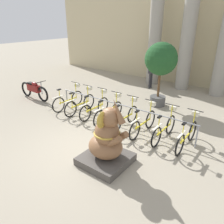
{
  "coord_description": "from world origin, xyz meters",
  "views": [
    {
      "loc": [
        3.98,
        -4.05,
        3.62
      ],
      "look_at": [
        0.32,
        0.78,
        1.0
      ],
      "focal_mm": 35.0,
      "sensor_mm": 36.0,
      "label": 1
    }
  ],
  "objects": [
    {
      "name": "bicycle_3",
      "position": [
        -0.6,
        1.82,
        0.41
      ],
      "size": [
        0.48,
        1.71,
        1.07
      ],
      "color": "black",
      "rests_on": "ground_plane"
    },
    {
      "name": "ground_plane",
      "position": [
        0.0,
        0.0,
        0.0
      ],
      "size": [
        60.0,
        60.0,
        0.0
      ],
      "primitive_type": "plane",
      "color": "#9E937F"
    },
    {
      "name": "column_middle",
      "position": [
        0.0,
        7.6,
        2.62
      ],
      "size": [
        0.9,
        0.9,
        5.16
      ],
      "color": "gray",
      "rests_on": "ground_plane"
    },
    {
      "name": "bicycle_5",
      "position": [
        0.86,
        1.82,
        0.41
      ],
      "size": [
        0.48,
        1.71,
        1.07
      ],
      "color": "black",
      "rests_on": "ground_plane"
    },
    {
      "name": "building_facade",
      "position": [
        0.0,
        8.6,
        3.0
      ],
      "size": [
        20.0,
        0.2,
        6.0
      ],
      "color": "#C6B78E",
      "rests_on": "ground_plane"
    },
    {
      "name": "bicycle_4",
      "position": [
        0.13,
        1.81,
        0.41
      ],
      "size": [
        0.48,
        1.71,
        1.07
      ],
      "color": "black",
      "rests_on": "ground_plane"
    },
    {
      "name": "motorcycle",
      "position": [
        -5.02,
        1.66,
        0.47
      ],
      "size": [
        2.06,
        0.55,
        0.96
      ],
      "color": "black",
      "rests_on": "ground_plane"
    },
    {
      "name": "person_pedestrian",
      "position": [
        -1.44,
        6.64,
        1.01
      ],
      "size": [
        0.22,
        0.47,
        1.69
      ],
      "color": "#28282D",
      "rests_on": "ground_plane"
    },
    {
      "name": "bicycle_2",
      "position": [
        -1.34,
        1.88,
        0.41
      ],
      "size": [
        0.48,
        1.71,
        1.07
      ],
      "color": "black",
      "rests_on": "ground_plane"
    },
    {
      "name": "elephant_statue",
      "position": [
        0.93,
        -0.24,
        0.65
      ],
      "size": [
        1.22,
        1.22,
        1.93
      ],
      "color": "#4C4742",
      "rests_on": "ground_plane"
    },
    {
      "name": "bicycle_6",
      "position": [
        1.6,
        1.86,
        0.41
      ],
      "size": [
        0.48,
        1.71,
        1.07
      ],
      "color": "black",
      "rests_on": "ground_plane"
    },
    {
      "name": "potted_tree",
      "position": [
        0.07,
        4.48,
        1.92
      ],
      "size": [
        1.36,
        1.36,
        2.74
      ],
      "color": "#4C4C4C",
      "rests_on": "ground_plane"
    },
    {
      "name": "bike_rack",
      "position": [
        -0.24,
        1.95,
        0.64
      ],
      "size": [
        5.73,
        0.05,
        0.77
      ],
      "color": "gray",
      "rests_on": "ground_plane"
    },
    {
      "name": "bicycle_0",
      "position": [
        -2.8,
        1.83,
        0.41
      ],
      "size": [
        0.48,
        1.71,
        1.07
      ],
      "color": "black",
      "rests_on": "ground_plane"
    },
    {
      "name": "column_left",
      "position": [
        -1.83,
        7.6,
        2.62
      ],
      "size": [
        0.9,
        0.9,
        5.16
      ],
      "color": "gray",
      "rests_on": "ground_plane"
    },
    {
      "name": "bicycle_1",
      "position": [
        -2.07,
        1.81,
        0.41
      ],
      "size": [
        0.48,
        1.71,
        1.07
      ],
      "color": "black",
      "rests_on": "ground_plane"
    },
    {
      "name": "bicycle_7",
      "position": [
        2.33,
        1.86,
        0.41
      ],
      "size": [
        0.48,
        1.71,
        1.07
      ],
      "color": "black",
      "rests_on": "ground_plane"
    }
  ]
}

